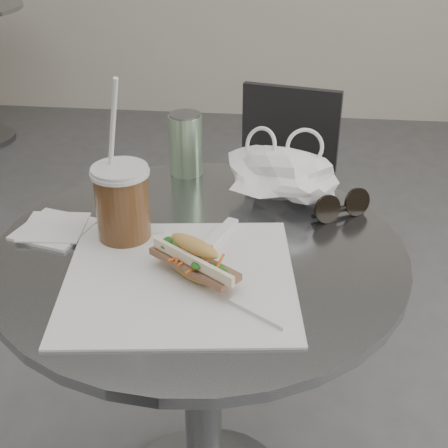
# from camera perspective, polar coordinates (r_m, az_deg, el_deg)

# --- Properties ---
(cafe_table) EXTENTS (0.76, 0.76, 0.74)m
(cafe_table) POSITION_cam_1_polar(r_m,az_deg,el_deg) (1.31, -2.01, -12.37)
(cafe_table) COLOR slate
(cafe_table) RESTS_ON ground
(chair_far) EXTENTS (0.40, 0.43, 0.76)m
(chair_far) POSITION_cam_1_polar(r_m,az_deg,el_deg) (2.03, 4.71, -0.13)
(chair_far) COLOR #2B2B2D
(chair_far) RESTS_ON ground
(sandwich_paper) EXTENTS (0.43, 0.41, 0.00)m
(sandwich_paper) POSITION_cam_1_polar(r_m,az_deg,el_deg) (1.06, -4.07, -4.92)
(sandwich_paper) COLOR white
(sandwich_paper) RESTS_ON cafe_table
(banh_mi) EXTENTS (0.21, 0.19, 0.07)m
(banh_mi) POSITION_cam_1_polar(r_m,az_deg,el_deg) (1.04, -2.72, -3.33)
(banh_mi) COLOR tan
(banh_mi) RESTS_ON sandwich_paper
(iced_coffee) EXTENTS (0.11, 0.11, 0.31)m
(iced_coffee) POSITION_cam_1_polar(r_m,az_deg,el_deg) (1.16, -9.29, 2.00)
(iced_coffee) COLOR brown
(iced_coffee) RESTS_ON cafe_table
(sunglasses) EXTENTS (0.12, 0.09, 0.06)m
(sunglasses) POSITION_cam_1_polar(r_m,az_deg,el_deg) (1.26, 10.68, 1.52)
(sunglasses) COLOR black
(sunglasses) RESTS_ON cafe_table
(plastic_bag) EXTENTS (0.26, 0.23, 0.11)m
(plastic_bag) POSITION_cam_1_polar(r_m,az_deg,el_deg) (1.29, 5.25, 4.38)
(plastic_bag) COLOR white
(plastic_bag) RESTS_ON cafe_table
(napkin_stack) EXTENTS (0.16, 0.16, 0.01)m
(napkin_stack) POSITION_cam_1_polar(r_m,az_deg,el_deg) (1.24, -15.26, -0.40)
(napkin_stack) COLOR white
(napkin_stack) RESTS_ON cafe_table
(drink_can) EXTENTS (0.07, 0.07, 0.14)m
(drink_can) POSITION_cam_1_polar(r_m,az_deg,el_deg) (1.41, -3.51, 7.31)
(drink_can) COLOR #65A962
(drink_can) RESTS_ON cafe_table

